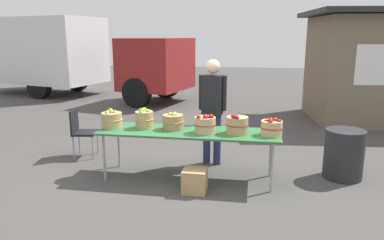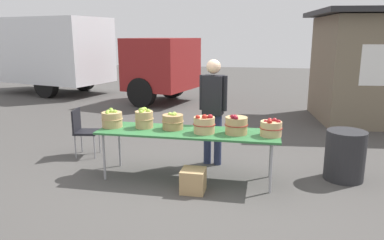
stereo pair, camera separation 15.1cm
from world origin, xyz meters
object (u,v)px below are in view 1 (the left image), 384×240
at_px(produce_crate, 195,181).
at_px(box_truck, 68,54).
at_px(apple_basket_red_1, 237,125).
at_px(market_table, 189,133).
at_px(folding_chair, 81,129).
at_px(vendor_adult, 212,104).
at_px(apple_basket_green_2, 173,121).
at_px(apple_basket_red_2, 272,128).
at_px(apple_basket_red_0, 205,124).
at_px(apple_basket_green_0, 112,119).
at_px(trash_barrel, 344,154).
at_px(apple_basket_green_1, 144,119).

bearing_deg(produce_crate, box_truck, 127.73).
xyz_separation_m(apple_basket_red_1, produce_crate, (-0.54, -0.46, -0.72)).
height_order(market_table, folding_chair, folding_chair).
bearing_deg(vendor_adult, apple_basket_green_2, 57.15).
relative_size(apple_basket_red_1, box_truck, 0.04).
height_order(market_table, apple_basket_red_1, apple_basket_red_1).
height_order(apple_basket_red_2, vendor_adult, vendor_adult).
xyz_separation_m(apple_basket_green_2, apple_basket_red_0, (0.51, -0.14, 0.01)).
height_order(box_truck, folding_chair, box_truck).
bearing_deg(apple_basket_green_0, trash_barrel, 6.71).
bearing_deg(box_truck, apple_basket_red_1, -33.83).
xyz_separation_m(market_table, apple_basket_red_0, (0.26, -0.06, 0.17)).
bearing_deg(market_table, apple_basket_green_0, 179.29).
xyz_separation_m(vendor_adult, produce_crate, (-0.10, -1.19, -0.88)).
height_order(apple_basket_green_1, trash_barrel, apple_basket_green_1).
relative_size(apple_basket_red_2, produce_crate, 0.98).
xyz_separation_m(market_table, vendor_adult, (0.27, 0.71, 0.33)).
height_order(apple_basket_green_2, folding_chair, apple_basket_green_2).
relative_size(market_table, apple_basket_green_1, 8.51).
relative_size(apple_basket_green_1, apple_basket_green_2, 0.95).
bearing_deg(folding_chair, apple_basket_red_0, -117.71).
bearing_deg(market_table, produce_crate, -70.06).
bearing_deg(apple_basket_green_2, apple_basket_green_0, -176.58).
distance_m(market_table, produce_crate, 0.75).
bearing_deg(vendor_adult, produce_crate, 91.60).
height_order(apple_basket_green_0, box_truck, box_truck).
bearing_deg(box_truck, market_table, -37.12).
relative_size(apple_basket_green_2, apple_basket_red_2, 1.04).
height_order(apple_basket_green_2, vendor_adult, vendor_adult).
height_order(vendor_adult, folding_chair, vendor_adult).
bearing_deg(folding_chair, vendor_adult, -99.30).
bearing_deg(apple_basket_red_1, market_table, 178.56).
relative_size(apple_basket_green_2, trash_barrel, 0.44).
relative_size(apple_basket_green_0, vendor_adult, 0.19).
distance_m(vendor_adult, trash_barrel, 2.18).
height_order(apple_basket_green_2, apple_basket_red_2, apple_basket_green_2).
bearing_deg(vendor_adult, box_truck, -40.59).
xyz_separation_m(market_table, apple_basket_green_2, (-0.25, 0.07, 0.16)).
xyz_separation_m(apple_basket_green_0, trash_barrel, (3.54, 0.42, -0.50)).
height_order(apple_basket_green_0, apple_basket_red_2, apple_basket_green_0).
bearing_deg(apple_basket_red_0, trash_barrel, 13.47).
distance_m(apple_basket_green_2, apple_basket_red_0, 0.53).
distance_m(apple_basket_green_0, trash_barrel, 3.60).
relative_size(apple_basket_green_2, produce_crate, 1.02).
height_order(apple_basket_green_0, apple_basket_green_2, apple_basket_green_0).
xyz_separation_m(market_table, box_truck, (-5.66, 7.06, 0.77)).
distance_m(apple_basket_red_2, box_truck, 9.90).
relative_size(box_truck, produce_crate, 24.27).
bearing_deg(apple_basket_red_2, apple_basket_green_2, 175.84).
height_order(market_table, apple_basket_green_0, apple_basket_green_0).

